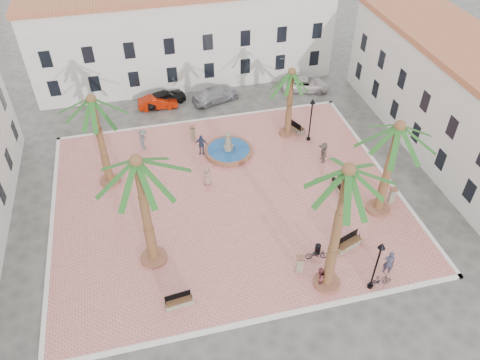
{
  "coord_description": "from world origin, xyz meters",
  "views": [
    {
      "loc": [
        -5.4,
        -25.88,
        24.65
      ],
      "look_at": [
        1.0,
        0.0,
        1.6
      ],
      "focal_mm": 35.0,
      "sensor_mm": 36.0,
      "label": 1
    }
  ],
  "objects_px": {
    "lamppost_s": "(378,258)",
    "car_white": "(305,84)",
    "bench_se": "(348,244)",
    "cyclist_a": "(389,262)",
    "bench_s": "(179,302)",
    "pedestrian_north": "(143,140)",
    "pedestrian_fountain_a": "(207,176)",
    "palm_e": "(397,138)",
    "palm_s": "(346,185)",
    "pedestrian_east": "(324,152)",
    "litter_bin": "(318,249)",
    "bicycle_a": "(317,254)",
    "car_silver": "(216,95)",
    "fountain": "(229,150)",
    "bollard_n": "(193,133)",
    "car_red": "(158,102)",
    "pedestrian_fountain_b": "(201,144)",
    "car_black": "(165,97)",
    "bench_e": "(339,187)",
    "cyclist_b": "(319,277)",
    "bench_ne": "(295,127)",
    "lamppost_e": "(311,113)",
    "bollard_se": "(300,264)",
    "palm_sw": "(138,174)",
    "palm_nw": "(93,110)",
    "bollard_e": "(392,195)",
    "palm_ne": "(291,80)",
    "bicycle_b": "(380,280)"
  },
  "relations": [
    {
      "from": "bollard_se",
      "to": "car_white",
      "type": "xyz_separation_m",
      "value": [
        8.47,
        22.25,
        -0.17
      ]
    },
    {
      "from": "lamppost_e",
      "to": "bollard_se",
      "type": "relative_size",
      "value": 3.09
    },
    {
      "from": "litter_bin",
      "to": "pedestrian_east",
      "type": "relative_size",
      "value": 0.42
    },
    {
      "from": "cyclist_a",
      "to": "pedestrian_north",
      "type": "distance_m",
      "value": 22.29
    },
    {
      "from": "bollard_n",
      "to": "car_red",
      "type": "bearing_deg",
      "value": 110.95
    },
    {
      "from": "bench_e",
      "to": "cyclist_a",
      "type": "xyz_separation_m",
      "value": [
        -0.15,
        -8.22,
        0.69
      ]
    },
    {
      "from": "palm_e",
      "to": "car_black",
      "type": "bearing_deg",
      "value": 125.54
    },
    {
      "from": "bench_se",
      "to": "lamppost_s",
      "type": "bearing_deg",
      "value": -110.07
    },
    {
      "from": "bench_se",
      "to": "litter_bin",
      "type": "height_order",
      "value": "bench_se"
    },
    {
      "from": "bicycle_a",
      "to": "car_silver",
      "type": "relative_size",
      "value": 0.32
    },
    {
      "from": "palm_sw",
      "to": "lamppost_s",
      "type": "xyz_separation_m",
      "value": [
        13.05,
        -5.59,
        -4.62
      ]
    },
    {
      "from": "palm_e",
      "to": "car_silver",
      "type": "xyz_separation_m",
      "value": [
        -8.55,
        18.31,
        -6.02
      ]
    },
    {
      "from": "palm_s",
      "to": "pedestrian_fountain_a",
      "type": "xyz_separation_m",
      "value": [
        -5.51,
        11.31,
        -7.61
      ]
    },
    {
      "from": "palm_e",
      "to": "lamppost_e",
      "type": "height_order",
      "value": "palm_e"
    },
    {
      "from": "palm_s",
      "to": "pedestrian_north",
      "type": "bearing_deg",
      "value": 120.08
    },
    {
      "from": "lamppost_e",
      "to": "pedestrian_east",
      "type": "bearing_deg",
      "value": -88.06
    },
    {
      "from": "pedestrian_fountain_b",
      "to": "bench_se",
      "type": "bearing_deg",
      "value": -42.73
    },
    {
      "from": "palm_ne",
      "to": "car_silver",
      "type": "distance_m",
      "value": 10.18
    },
    {
      "from": "pedestrian_fountain_b",
      "to": "car_black",
      "type": "relative_size",
      "value": 0.44
    },
    {
      "from": "lamppost_e",
      "to": "pedestrian_north",
      "type": "distance_m",
      "value": 14.57
    },
    {
      "from": "palm_e",
      "to": "pedestrian_fountain_a",
      "type": "bearing_deg",
      "value": 153.33
    },
    {
      "from": "palm_sw",
      "to": "bench_ne",
      "type": "height_order",
      "value": "palm_sw"
    },
    {
      "from": "pedestrian_east",
      "to": "bench_ne",
      "type": "bearing_deg",
      "value": -160.05
    },
    {
      "from": "palm_sw",
      "to": "pedestrian_north",
      "type": "bearing_deg",
      "value": 87.73
    },
    {
      "from": "bollard_n",
      "to": "bicycle_b",
      "type": "height_order",
      "value": "bollard_n"
    },
    {
      "from": "bench_se",
      "to": "car_black",
      "type": "xyz_separation_m",
      "value": [
        -9.89,
        21.83,
        0.27
      ]
    },
    {
      "from": "bollard_n",
      "to": "bench_e",
      "type": "bearing_deg",
      "value": -43.29
    },
    {
      "from": "bench_s",
      "to": "cyclist_b",
      "type": "distance_m",
      "value": 8.84
    },
    {
      "from": "pedestrian_fountain_b",
      "to": "car_white",
      "type": "relative_size",
      "value": 0.39
    },
    {
      "from": "bollard_e",
      "to": "cyclist_a",
      "type": "bearing_deg",
      "value": -119.89
    },
    {
      "from": "lamppost_s",
      "to": "fountain",
      "type": "bearing_deg",
      "value": 109.56
    },
    {
      "from": "bollard_se",
      "to": "bicycle_b",
      "type": "height_order",
      "value": "bollard_se"
    },
    {
      "from": "palm_s",
      "to": "bicycle_a",
      "type": "relative_size",
      "value": 6.36
    },
    {
      "from": "bench_s",
      "to": "pedestrian_north",
      "type": "distance_m",
      "value": 16.54
    },
    {
      "from": "cyclist_b",
      "to": "pedestrian_fountain_a",
      "type": "xyz_separation_m",
      "value": [
        -4.97,
        11.26,
        0.05
      ]
    },
    {
      "from": "bench_s",
      "to": "pedestrian_fountain_a",
      "type": "distance_m",
      "value": 11.31
    },
    {
      "from": "pedestrian_fountain_b",
      "to": "lamppost_s",
      "type": "bearing_deg",
      "value": -48.43
    },
    {
      "from": "bench_se",
      "to": "car_black",
      "type": "height_order",
      "value": "car_black"
    },
    {
      "from": "bench_s",
      "to": "car_white",
      "type": "height_order",
      "value": "car_white"
    },
    {
      "from": "lamppost_s",
      "to": "car_white",
      "type": "xyz_separation_m",
      "value": [
        4.52,
        24.54,
        -2.27
      ]
    },
    {
      "from": "bench_e",
      "to": "palm_nw",
      "type": "bearing_deg",
      "value": 67.16
    },
    {
      "from": "pedestrian_east",
      "to": "car_silver",
      "type": "relative_size",
      "value": 0.38
    },
    {
      "from": "palm_s",
      "to": "bollard_se",
      "type": "distance_m",
      "value": 7.98
    },
    {
      "from": "bench_ne",
      "to": "bollard_se",
      "type": "bearing_deg",
      "value": 138.13
    },
    {
      "from": "palm_s",
      "to": "bench_ne",
      "type": "xyz_separation_m",
      "value": [
        3.63,
        16.77,
        -8.13
      ]
    },
    {
      "from": "palm_e",
      "to": "pedestrian_east",
      "type": "relative_size",
      "value": 4.33
    },
    {
      "from": "pedestrian_east",
      "to": "car_white",
      "type": "bearing_deg",
      "value": 177.78
    },
    {
      "from": "bench_ne",
      "to": "car_red",
      "type": "distance_m",
      "value": 13.64
    },
    {
      "from": "bench_se",
      "to": "cyclist_a",
      "type": "bearing_deg",
      "value": -79.25
    },
    {
      "from": "pedestrian_east",
      "to": "litter_bin",
      "type": "bearing_deg",
      "value": -12.78
    }
  ]
}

